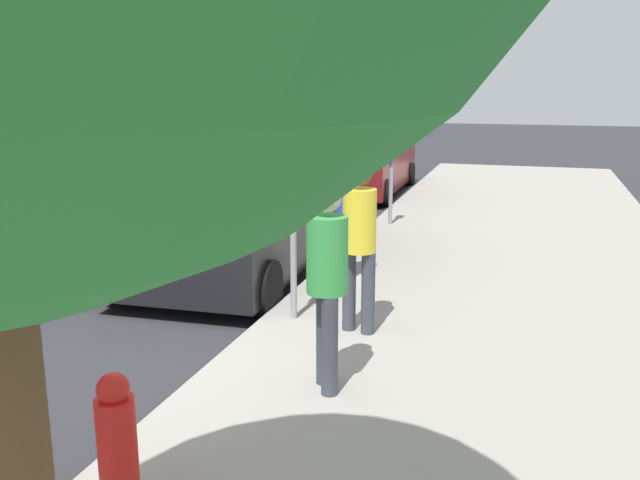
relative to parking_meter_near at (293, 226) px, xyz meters
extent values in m
plane|color=#2D2D33|center=(-1.35, -0.91, -1.18)|extent=(80.00, 80.00, 0.00)
cube|color=#9E998E|center=(2.15, -0.91, -1.11)|extent=(5.00, 32.00, 0.15)
cylinder|color=gray|center=(0.00, 0.00, -0.46)|extent=(0.07, 0.07, 1.15)
cube|color=#4C4C51|center=(0.00, 0.00, 0.26)|extent=(0.14, 0.18, 0.28)
sphere|color=#47474C|center=(0.00, 0.00, 0.43)|extent=(0.12, 0.12, 0.12)
cylinder|color=gray|center=(0.00, 5.31, -0.46)|extent=(0.07, 0.07, 1.15)
cube|color=#4C4C51|center=(0.00, 5.31, 0.26)|extent=(0.14, 0.18, 0.28)
sphere|color=#47474C|center=(0.00, 5.31, 0.43)|extent=(0.12, 0.12, 0.12)
cylinder|color=beige|center=(0.18, 1.74, -0.61)|extent=(0.14, 0.14, 0.84)
cylinder|color=beige|center=(0.16, 1.52, -0.61)|extent=(0.14, 0.14, 0.84)
cylinder|color=blue|center=(0.17, 1.63, 0.12)|extent=(0.34, 0.34, 0.63)
sphere|color=brown|center=(0.17, 1.63, 0.58)|extent=(0.23, 0.23, 0.23)
cylinder|color=silver|center=(0.17, 1.63, 0.69)|extent=(0.22, 0.22, 0.04)
cylinder|color=#383D47|center=(0.90, -1.68, -0.61)|extent=(0.14, 0.14, 0.85)
cylinder|color=#383D47|center=(0.80, -1.49, -0.61)|extent=(0.14, 0.14, 0.85)
cylinder|color=green|center=(0.85, -1.59, 0.14)|extent=(0.34, 0.34, 0.64)
sphere|color=beige|center=(0.85, -1.59, 0.60)|extent=(0.23, 0.23, 0.23)
cylinder|color=silver|center=(0.85, -1.59, 0.71)|extent=(0.22, 0.22, 0.04)
cylinder|color=#383D47|center=(0.88, -0.22, -0.60)|extent=(0.14, 0.14, 0.85)
cylinder|color=#383D47|center=(0.67, -0.16, -0.60)|extent=(0.14, 0.14, 0.85)
cylinder|color=yellow|center=(0.77, -0.19, 0.14)|extent=(0.34, 0.34, 0.64)
sphere|color=brown|center=(0.77, -0.19, 0.61)|extent=(0.23, 0.23, 0.23)
cylinder|color=silver|center=(0.77, -0.19, 0.72)|extent=(0.22, 0.22, 0.04)
cube|color=black|center=(-1.50, 2.37, -0.01)|extent=(2.19, 5.27, 1.96)
cube|color=black|center=(-1.59, 4.82, 0.38)|extent=(1.84, 0.15, 0.88)
cylinder|color=black|center=(-2.53, 4.39, -0.84)|extent=(0.25, 0.69, 0.68)
cylinder|color=black|center=(-0.63, 4.46, -0.84)|extent=(0.25, 0.69, 0.68)
cylinder|color=black|center=(-2.37, 0.29, -0.84)|extent=(0.25, 0.69, 0.68)
cylinder|color=black|center=(-0.47, 0.36, -0.84)|extent=(0.25, 0.69, 0.68)
cube|color=maroon|center=(-1.51, 9.51, -0.57)|extent=(1.87, 4.42, 0.89)
cube|color=maroon|center=(-1.51, 9.29, 0.17)|extent=(1.62, 2.00, 0.60)
cylinder|color=black|center=(-2.39, 11.15, -0.88)|extent=(0.23, 0.60, 0.60)
cylinder|color=black|center=(-0.67, 11.17, -0.88)|extent=(0.23, 0.60, 0.60)
cylinder|color=black|center=(-2.35, 7.85, -0.88)|extent=(0.23, 0.60, 0.60)
cylinder|color=black|center=(-0.63, 7.87, -0.88)|extent=(0.23, 0.60, 0.60)
cylinder|color=black|center=(-7.01, 11.81, 1.42)|extent=(0.16, 0.16, 5.20)
cube|color=black|center=(-9.21, 11.81, 3.47)|extent=(0.24, 0.32, 0.80)
sphere|color=red|center=(-9.21, 11.64, 3.72)|extent=(0.17, 0.17, 0.17)
sphere|color=yellow|center=(-9.21, 11.64, 3.47)|extent=(0.17, 0.17, 0.17)
sphere|color=green|center=(-9.21, 11.64, 3.22)|extent=(0.17, 0.17, 0.17)
cylinder|color=red|center=(0.10, -3.51, -0.68)|extent=(0.24, 0.24, 0.70)
sphere|color=red|center=(0.10, -3.51, -0.27)|extent=(0.20, 0.20, 0.20)
camera|label=1|loc=(2.37, -6.72, 1.50)|focal=38.41mm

